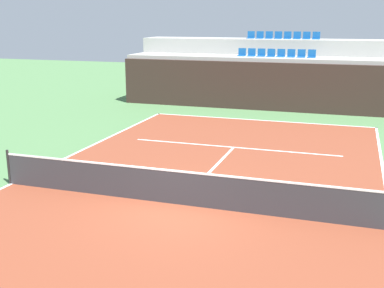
{
  "coord_description": "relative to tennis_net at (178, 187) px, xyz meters",
  "views": [
    {
      "loc": [
        4.27,
        -11.71,
        4.93
      ],
      "look_at": [
        -0.27,
        2.0,
        1.2
      ],
      "focal_mm": 45.62,
      "sensor_mm": 36.0,
      "label": 1
    }
  ],
  "objects": [
    {
      "name": "stands_tier_upper",
      "position": [
        0.0,
        18.55,
        1.36
      ],
      "size": [
        17.28,
        2.4,
        3.73
      ],
      "primitive_type": "cube",
      "color": "#9E9E99",
      "rests_on": "ground_plane"
    },
    {
      "name": "seating_row_lower",
      "position": [
        0.0,
        16.25,
        2.45
      ],
      "size": [
        4.38,
        0.44,
        0.44
      ],
      "color": "#145193",
      "rests_on": "stands_tier_lower"
    },
    {
      "name": "back_wall",
      "position": [
        0.0,
        14.8,
        0.8
      ],
      "size": [
        17.28,
        0.3,
        2.62
      ],
      "primitive_type": "cube",
      "color": "#33231E",
      "rests_on": "ground_plane"
    },
    {
      "name": "centre_service_line",
      "position": [
        0.0,
        3.2,
        -0.5
      ],
      "size": [
        0.1,
        6.4,
        0.0
      ],
      "primitive_type": "cube",
      "color": "white",
      "rests_on": "court_surface"
    },
    {
      "name": "sideline_left",
      "position": [
        -5.45,
        0.0,
        -0.5
      ],
      "size": [
        0.1,
        24.0,
        0.0
      ],
      "primitive_type": "cube",
      "color": "white",
      "rests_on": "court_surface"
    },
    {
      "name": "ground_plane",
      "position": [
        0.0,
        0.0,
        -0.51
      ],
      "size": [
        80.0,
        80.0,
        0.0
      ],
      "primitive_type": "plane",
      "color": "#477042"
    },
    {
      "name": "service_line_far",
      "position": [
        0.0,
        6.4,
        -0.5
      ],
      "size": [
        8.26,
        0.1,
        0.0
      ],
      "primitive_type": "cube",
      "color": "white",
      "rests_on": "court_surface"
    },
    {
      "name": "stands_tier_lower",
      "position": [
        0.0,
        16.15,
        0.91
      ],
      "size": [
        17.28,
        2.4,
        2.83
      ],
      "primitive_type": "cube",
      "color": "#9E9E99",
      "rests_on": "ground_plane"
    },
    {
      "name": "baseline_far",
      "position": [
        0.0,
        11.95,
        -0.5
      ],
      "size": [
        11.0,
        0.1,
        0.0
      ],
      "primitive_type": "cube",
      "color": "white",
      "rests_on": "court_surface"
    },
    {
      "name": "seating_row_upper",
      "position": [
        0.0,
        18.65,
        3.35
      ],
      "size": [
        4.38,
        0.44,
        0.44
      ],
      "color": "#145193",
      "rests_on": "stands_tier_upper"
    },
    {
      "name": "tennis_net",
      "position": [
        0.0,
        0.0,
        0.0
      ],
      "size": [
        11.08,
        0.08,
        1.07
      ],
      "color": "black",
      "rests_on": "court_surface"
    },
    {
      "name": "court_surface",
      "position": [
        0.0,
        0.0,
        -0.5
      ],
      "size": [
        11.0,
        24.0,
        0.01
      ],
      "primitive_type": "cube",
      "color": "brown",
      "rests_on": "ground_plane"
    }
  ]
}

